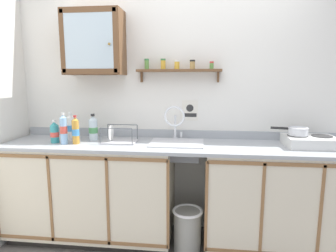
{
  "coord_description": "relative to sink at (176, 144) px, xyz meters",
  "views": [
    {
      "loc": [
        0.21,
        -2.16,
        1.54
      ],
      "look_at": [
        -0.1,
        0.48,
        1.11
      ],
      "focal_mm": 30.21,
      "sensor_mm": 36.0,
      "label": 1
    }
  ],
  "objects": [
    {
      "name": "dish_rack",
      "position": [
        -0.55,
        -0.02,
        0.04
      ],
      "size": [
        0.32,
        0.23,
        0.16
      ],
      "color": "#B2B2B7",
      "rests_on": "countertop"
    },
    {
      "name": "bottle_opaque_white_1",
      "position": [
        -1.05,
        0.06,
        0.13
      ],
      "size": [
        0.08,
        0.08,
        0.27
      ],
      "color": "white",
      "rests_on": "countertop"
    },
    {
      "name": "back_wall",
      "position": [
        0.01,
        0.29,
        0.34
      ],
      "size": [
        3.86,
        0.07,
        2.56
      ],
      "color": "silver",
      "rests_on": "ground"
    },
    {
      "name": "wall_cabinet",
      "position": [
        -0.8,
        0.12,
        0.94
      ],
      "size": [
        0.56,
        0.3,
        0.6
      ],
      "color": "brown"
    },
    {
      "name": "spice_shelf",
      "position": [
        -0.0,
        0.19,
        0.69
      ],
      "size": [
        0.81,
        0.14,
        0.22
      ],
      "color": "brown"
    },
    {
      "name": "lower_cabinet_run",
      "position": [
        -0.82,
        -0.04,
        -0.48
      ],
      "size": [
        1.59,
        0.62,
        0.94
      ],
      "color": "black",
      "rests_on": "ground"
    },
    {
      "name": "saucepan",
      "position": [
        1.07,
        0.02,
        0.14
      ],
      "size": [
        0.31,
        0.17,
        0.07
      ],
      "color": "silver",
      "rests_on": "hot_plate_stove"
    },
    {
      "name": "countertop",
      "position": [
        0.01,
        -0.04,
        -0.0
      ],
      "size": [
        3.22,
        0.64,
        0.03
      ],
      "primitive_type": "cube",
      "color": "#9EA3A8",
      "rests_on": "lower_cabinet_run"
    },
    {
      "name": "bottle_juice_amber_0",
      "position": [
        -0.91,
        -0.13,
        0.13
      ],
      "size": [
        0.07,
        0.07,
        0.26
      ],
      "color": "gold",
      "rests_on": "countertop"
    },
    {
      "name": "lower_cabinet_run_right",
      "position": [
        0.95,
        -0.04,
        -0.48
      ],
      "size": [
        1.37,
        0.62,
        0.94
      ],
      "color": "black",
      "rests_on": "ground"
    },
    {
      "name": "sink",
      "position": [
        0.0,
        0.0,
        0.0
      ],
      "size": [
        0.49,
        0.42,
        0.47
      ],
      "color": "silver",
      "rests_on": "countertop"
    },
    {
      "name": "backsplash",
      "position": [
        0.01,
        0.25,
        0.05
      ],
      "size": [
        3.22,
        0.02,
        0.08
      ],
      "primitive_type": "cube",
      "color": "#9EA3A8",
      "rests_on": "countertop"
    },
    {
      "name": "bottle_water_blue_2",
      "position": [
        -1.02,
        -0.15,
        0.15
      ],
      "size": [
        0.06,
        0.06,
        0.29
      ],
      "color": "#8CB7E0",
      "rests_on": "countertop"
    },
    {
      "name": "warning_sign",
      "position": [
        0.11,
        0.26,
        0.29
      ],
      "size": [
        0.16,
        0.01,
        0.2
      ],
      "color": "silver"
    },
    {
      "name": "bottle_detergent_teal_3",
      "position": [
        -1.13,
        -0.11,
        0.11
      ],
      "size": [
        0.08,
        0.08,
        0.22
      ],
      "color": "teal",
      "rests_on": "countertop"
    },
    {
      "name": "trash_bin",
      "position": [
        0.12,
        -0.2,
        -0.74
      ],
      "size": [
        0.27,
        0.27,
        0.4
      ],
      "color": "gray",
      "rests_on": "ground"
    },
    {
      "name": "bottle_water_clear_4",
      "position": [
        -0.82,
        0.05,
        0.13
      ],
      "size": [
        0.09,
        0.09,
        0.26
      ],
      "color": "silver",
      "rests_on": "countertop"
    },
    {
      "name": "hot_plate_stove",
      "position": [
        1.18,
        -0.01,
        0.06
      ],
      "size": [
        0.43,
        0.34,
        0.1
      ],
      "color": "silver",
      "rests_on": "countertop"
    }
  ]
}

